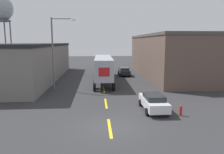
% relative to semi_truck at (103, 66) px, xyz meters
% --- Properties ---
extents(ground_plane, '(160.00, 160.00, 0.00)m').
position_rel_semi_truck_xyz_m(ground_plane, '(-0.15, -18.52, -2.31)').
color(ground_plane, '#333335').
extents(road_centerline, '(0.20, 15.96, 0.01)m').
position_rel_semi_truck_xyz_m(road_centerline, '(-0.15, -12.33, -2.31)').
color(road_centerline, yellow).
rests_on(road_centerline, ground_plane).
extents(warehouse_left, '(9.46, 28.45, 5.71)m').
position_rel_semi_truck_xyz_m(warehouse_left, '(-11.90, 2.82, 0.55)').
color(warehouse_left, slate).
rests_on(warehouse_left, ground_plane).
extents(warehouse_right, '(9.88, 23.91, 7.19)m').
position_rel_semi_truck_xyz_m(warehouse_right, '(11.81, 3.92, 1.29)').
color(warehouse_right, brown).
rests_on(warehouse_right, ground_plane).
extents(semi_truck, '(2.93, 15.65, 3.78)m').
position_rel_semi_truck_xyz_m(semi_truck, '(0.00, 0.00, 0.00)').
color(semi_truck, black).
rests_on(semi_truck, ground_plane).
extents(parked_car_right_near, '(1.95, 4.45, 1.45)m').
position_rel_semi_truck_xyz_m(parked_car_right_near, '(3.90, -14.85, -1.54)').
color(parked_car_right_near, silver).
rests_on(parked_car_right_near, ground_plane).
extents(parked_car_right_far, '(1.95, 4.45, 1.45)m').
position_rel_semi_truck_xyz_m(parked_car_right_far, '(3.90, 5.53, -1.54)').
color(parked_car_right_far, black).
rests_on(parked_car_right_far, ground_plane).
extents(street_lamp, '(3.03, 0.32, 8.87)m').
position_rel_semi_truck_xyz_m(street_lamp, '(-6.05, -5.51, 2.83)').
color(street_lamp, slate).
rests_on(street_lamp, ground_plane).
extents(fire_hydrant, '(0.22, 0.22, 0.87)m').
position_rel_semi_truck_xyz_m(fire_hydrant, '(5.76, -16.41, -1.88)').
color(fire_hydrant, red).
rests_on(fire_hydrant, ground_plane).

